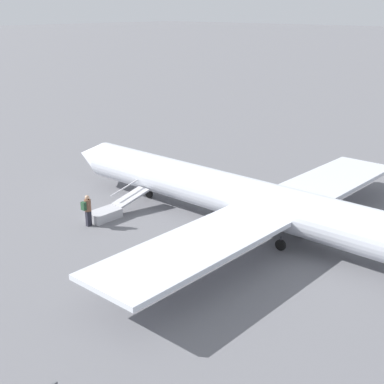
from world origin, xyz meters
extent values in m
plane|color=slate|center=(0.00, 0.00, 0.00)|extent=(600.00, 600.00, 0.00)
cylinder|color=silver|center=(0.00, 0.00, 1.72)|extent=(23.90, 2.43, 2.22)
cone|color=silver|center=(13.16, 0.11, 1.72)|extent=(2.46, 2.20, 2.18)
cube|color=silver|center=(-1.25, 6.11, 1.55)|extent=(3.64, 10.06, 0.22)
cube|color=silver|center=(-1.14, -6.14, 1.55)|extent=(3.64, 10.06, 0.22)
cylinder|color=black|center=(7.76, 0.07, 0.27)|extent=(0.55, 0.14, 0.55)
cylinder|color=#2D2D33|center=(7.76, 0.07, 0.64)|extent=(0.10, 0.10, 0.17)
cylinder|color=black|center=(-2.40, 0.98, 0.27)|extent=(0.55, 0.14, 0.55)
cylinder|color=#2D2D33|center=(-2.40, 0.98, 0.64)|extent=(0.10, 0.10, 0.17)
cylinder|color=black|center=(-2.38, -1.02, 0.27)|extent=(0.55, 0.14, 0.55)
cylinder|color=#2D2D33|center=(-2.38, -1.02, 0.64)|extent=(0.10, 0.10, 0.17)
cube|color=#B2B2B7|center=(7.13, 4.12, 0.25)|extent=(1.12, 1.81, 0.50)
cube|color=#B2B2B7|center=(7.15, 2.12, 0.75)|extent=(0.92, 2.23, 0.62)
cube|color=#B2B2B7|center=(7.60, 2.13, 1.25)|extent=(0.08, 2.21, 0.56)
cube|color=#23232D|center=(6.99, 5.29, 0.42)|extent=(0.20, 0.28, 0.85)
cylinder|color=brown|center=(6.99, 5.29, 1.18)|extent=(0.36, 0.36, 0.65)
sphere|color=tan|center=(6.99, 5.29, 1.62)|extent=(0.24, 0.24, 0.24)
cube|color=#23472D|center=(6.99, 5.56, 1.21)|extent=(0.28, 0.18, 0.44)
camera|label=1|loc=(-14.98, 21.40, 11.21)|focal=50.00mm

